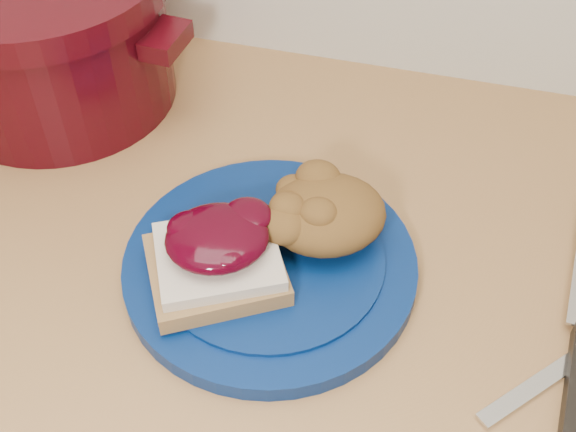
% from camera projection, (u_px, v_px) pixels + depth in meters
% --- Properties ---
extents(plate, '(0.32, 0.32, 0.02)m').
position_uv_depth(plate, '(270.00, 265.00, 0.60)').
color(plate, '#061E54').
rests_on(plate, wood_countertop).
extents(sandwich, '(0.13, 0.13, 0.05)m').
position_uv_depth(sandwich, '(217.00, 255.00, 0.56)').
color(sandwich, olive).
rests_on(sandwich, plate).
extents(stuffing_mound, '(0.13, 0.12, 0.05)m').
position_uv_depth(stuffing_mound, '(326.00, 214.00, 0.59)').
color(stuffing_mound, brown).
rests_on(stuffing_mound, plate).
extents(butter_knife, '(0.12, 0.13, 0.00)m').
position_uv_depth(butter_knife, '(564.00, 366.00, 0.54)').
color(butter_knife, silver).
rests_on(butter_knife, wood_countertop).
extents(dutch_oven, '(0.30, 0.27, 0.16)m').
position_uv_depth(dutch_oven, '(49.00, 35.00, 0.72)').
color(dutch_oven, '#37050B').
rests_on(dutch_oven, wood_countertop).
extents(pepper_grinder, '(0.07, 0.07, 0.12)m').
position_uv_depth(pepper_grinder, '(10.00, 18.00, 0.76)').
color(pepper_grinder, black).
rests_on(pepper_grinder, wood_countertop).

